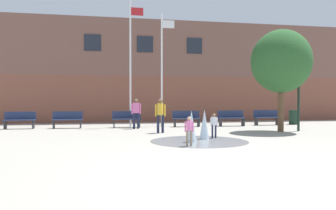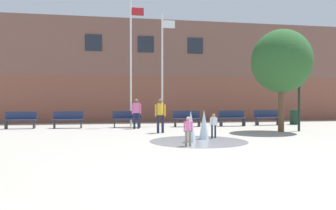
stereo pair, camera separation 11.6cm
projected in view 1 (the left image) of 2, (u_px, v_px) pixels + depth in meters
The scene contains 18 objects.
ground_plane at pixel (226, 170), 7.19m from camera, with size 100.00×100.00×0.00m, color #9E998E.
library_building at pixel (141, 74), 25.38m from camera, with size 36.00×6.05×7.10m.
splash_fountain at pixel (198, 129), 12.34m from camera, with size 3.65×3.65×1.16m.
park_bench_far_left at pixel (20, 120), 17.39m from camera, with size 1.60×0.44×0.91m.
park_bench_left_of_flagpoles at pixel (67, 119), 17.74m from camera, with size 1.60×0.44×0.91m.
park_bench_under_left_flagpole at pixel (127, 119), 18.23m from camera, with size 1.60×0.44×0.91m.
park_bench_center at pixel (186, 118), 18.80m from camera, with size 1.60×0.44×0.91m.
park_bench_near_trashcan at pixel (231, 118), 19.25m from camera, with size 1.60×0.44×0.91m.
park_bench_far_right at pixel (266, 117), 19.97m from camera, with size 1.60×0.44×0.91m.
adult_watching at pixel (136, 111), 17.42m from camera, with size 0.50×0.24×1.59m.
adult_near_bench at pixel (160, 113), 15.21m from camera, with size 0.50×0.39×1.59m.
child_running at pixel (214, 124), 13.21m from camera, with size 0.31×0.23×0.99m.
child_in_fountain at pixel (189, 129), 10.88m from camera, with size 0.31×0.24×0.99m.
flagpole_left at pixel (131, 59), 18.80m from camera, with size 0.80×0.10×7.25m.
flagpole_right at pixel (162, 66), 19.14m from camera, with size 0.80×0.10×6.60m.
lamp_post_right_lane at pixel (299, 76), 16.12m from camera, with size 0.32×0.32×4.17m.
trash_can at pixel (294, 117), 20.48m from camera, with size 0.56×0.56×0.90m, color #193323.
street_tree_near_building at pixel (281, 62), 15.86m from camera, with size 2.88×2.88×4.94m.
Camera 1 is at (-2.56, -6.81, 1.55)m, focal length 35.00 mm.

